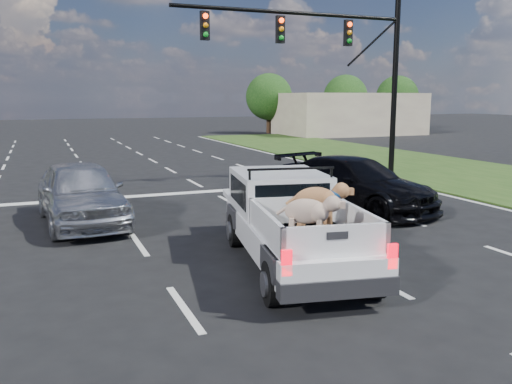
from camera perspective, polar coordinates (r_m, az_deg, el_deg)
ground at (r=9.14m, az=3.32°, el=-10.63°), size 160.00×160.00×0.00m
road_markings at (r=15.10m, az=-7.35°, el=-2.41°), size 17.75×60.00×0.01m
traffic_signal at (r=21.28m, az=9.12°, el=13.88°), size 9.11×0.31×7.00m
building_right at (r=49.01m, az=9.76°, el=8.11°), size 12.00×7.00×3.60m
tree_far_d at (r=49.78m, az=1.37°, el=9.98°), size 4.20×4.20×5.40m
tree_far_e at (r=53.45m, az=9.39°, el=9.85°), size 4.20×4.20×5.40m
tree_far_f at (r=56.79m, az=14.65°, el=9.66°), size 4.20×4.20×5.40m
pickup_truck at (r=10.43m, az=3.71°, el=-2.94°), size 2.68×5.30×1.90m
silver_sedan at (r=14.53m, az=-17.93°, el=-0.07°), size 2.23×4.86×1.62m
black_coupe at (r=15.89m, az=10.38°, el=0.87°), size 3.49×5.57×1.50m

